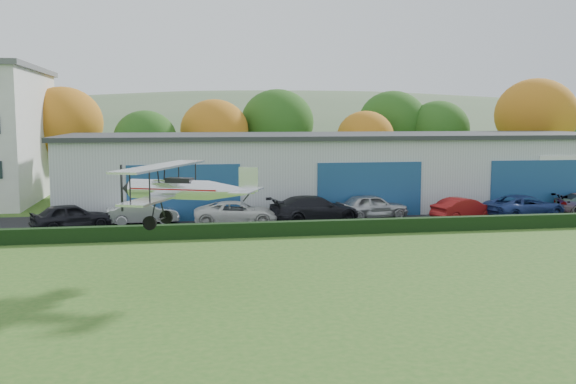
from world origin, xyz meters
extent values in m
plane|color=#2D5C1D|center=(0.00, 0.00, 0.00)|extent=(300.00, 300.00, 0.00)
cube|color=black|center=(3.00, 21.00, 0.03)|extent=(48.00, 9.00, 0.05)
cube|color=black|center=(3.00, 16.20, 0.40)|extent=(46.00, 0.60, 0.80)
cube|color=#B2B7BC|center=(5.00, 28.00, 2.50)|extent=(40.00, 12.00, 5.00)
cube|color=#2D3033|center=(5.00, 28.00, 5.15)|extent=(40.60, 12.60, 0.30)
cube|color=navy|center=(-7.00, 21.95, 1.80)|extent=(7.00, 0.12, 3.60)
cube|color=navy|center=(5.00, 21.95, 1.80)|extent=(7.00, 0.12, 3.60)
cube|color=navy|center=(17.00, 21.95, 1.80)|extent=(7.00, 0.12, 3.60)
cylinder|color=#3D2614|center=(-17.00, 40.00, 1.57)|extent=(0.36, 0.36, 3.15)
ellipsoid|color=#AA6514|center=(-17.00, 40.00, 6.03)|extent=(6.84, 6.84, 6.16)
cylinder|color=#3D2614|center=(-10.00, 38.00, 1.22)|extent=(0.36, 0.36, 2.45)
ellipsoid|color=#1E4C14|center=(-10.00, 38.00, 4.69)|extent=(5.32, 5.32, 4.79)
cylinder|color=#3D2614|center=(-4.00, 40.00, 1.40)|extent=(0.36, 0.36, 2.80)
ellipsoid|color=#AA6514|center=(-4.00, 40.00, 5.36)|extent=(6.08, 6.08, 5.47)
cylinder|color=#3D2614|center=(2.00, 42.00, 1.57)|extent=(0.36, 0.36, 3.15)
ellipsoid|color=#1E4C14|center=(2.00, 42.00, 6.03)|extent=(6.84, 6.84, 6.16)
cylinder|color=#3D2614|center=(10.00, 40.00, 1.22)|extent=(0.36, 0.36, 2.45)
ellipsoid|color=#AA6514|center=(10.00, 40.00, 4.69)|extent=(5.32, 5.32, 4.79)
cylinder|color=#3D2614|center=(18.00, 42.00, 1.40)|extent=(0.36, 0.36, 2.80)
ellipsoid|color=#1E4C14|center=(18.00, 42.00, 5.36)|extent=(6.08, 6.08, 5.47)
cylinder|color=#3D2614|center=(26.00, 38.00, 1.75)|extent=(0.36, 0.36, 3.50)
ellipsoid|color=#AA6514|center=(26.00, 38.00, 6.70)|extent=(7.60, 7.60, 6.84)
cylinder|color=#3D2614|center=(30.00, 42.00, 1.22)|extent=(0.36, 0.36, 2.45)
ellipsoid|color=#1E4C14|center=(30.00, 42.00, 4.69)|extent=(5.32, 5.32, 4.79)
cylinder|color=#3D2614|center=(14.00, 44.00, 1.57)|extent=(0.36, 0.36, 3.15)
ellipsoid|color=#1E4C14|center=(14.00, 44.00, 6.03)|extent=(6.84, 6.84, 6.16)
ellipsoid|color=#4C6642|center=(20.00, 140.00, -15.40)|extent=(320.00, 196.00, 56.00)
ellipsoid|color=#4C6642|center=(90.00, 140.00, -9.90)|extent=(240.00, 126.00, 36.00)
imported|color=black|center=(-13.52, 20.00, 0.82)|extent=(4.86, 3.42, 1.54)
imported|color=silver|center=(-9.53, 21.26, 0.75)|extent=(4.42, 2.00, 1.41)
imported|color=silver|center=(-3.86, 19.93, 0.77)|extent=(5.42, 2.91, 1.45)
imported|color=black|center=(0.91, 20.08, 0.88)|extent=(6.13, 3.62, 1.67)
imported|color=silver|center=(4.88, 21.03, 0.85)|extent=(4.91, 2.61, 1.59)
imported|color=maroon|center=(10.42, 19.34, 0.77)|extent=(4.61, 2.74, 1.43)
imported|color=navy|center=(14.48, 19.31, 0.81)|extent=(5.97, 3.87, 1.53)
cylinder|color=silver|center=(-7.75, 6.99, 3.72)|extent=(3.29, 2.00, 0.77)
cone|color=silver|center=(-5.39, 5.97, 3.72)|extent=(2.04, 1.46, 0.77)
cone|color=black|center=(-9.44, 7.72, 3.72)|extent=(0.70, 0.88, 0.77)
cube|color=#9F0D0B|center=(-7.51, 6.89, 3.77)|extent=(3.61, 2.15, 0.05)
cube|color=black|center=(-7.35, 6.82, 4.08)|extent=(1.15, 0.88, 0.21)
cube|color=silver|center=(-7.90, 7.06, 3.47)|extent=(3.43, 6.08, 0.09)
cube|color=silver|center=(-8.06, 7.13, 4.62)|extent=(3.65, 6.43, 0.09)
cylinder|color=black|center=(-9.14, 5.17, 4.05)|extent=(0.07, 0.07, 1.11)
cylinder|color=black|center=(-8.44, 4.86, 4.05)|extent=(0.07, 0.07, 1.11)
cylinder|color=black|center=(-7.37, 9.26, 4.05)|extent=(0.07, 0.07, 1.11)
cylinder|color=black|center=(-6.67, 8.95, 4.05)|extent=(0.07, 0.07, 1.11)
cylinder|color=black|center=(-8.18, 6.85, 4.32)|extent=(0.12, 0.19, 0.64)
cylinder|color=black|center=(-7.94, 7.40, 4.32)|extent=(0.12, 0.19, 0.64)
cylinder|color=black|center=(-8.36, 6.86, 2.99)|extent=(0.29, 0.57, 1.05)
cylinder|color=black|center=(-8.07, 7.53, 2.99)|extent=(0.29, 0.57, 1.05)
cylinder|color=black|center=(-8.22, 7.19, 2.48)|extent=(0.70, 1.52, 0.06)
cylinder|color=black|center=(-8.52, 6.49, 2.48)|extent=(0.55, 0.33, 0.55)
cylinder|color=black|center=(-7.91, 7.90, 2.48)|extent=(0.55, 0.33, 0.55)
cylinder|color=black|center=(-4.84, 5.73, 3.51)|extent=(0.31, 0.17, 0.36)
cube|color=silver|center=(-4.84, 5.73, 3.77)|extent=(1.59, 2.35, 0.05)
cube|color=silver|center=(-4.76, 5.70, 4.19)|extent=(0.73, 0.35, 0.94)
cube|color=black|center=(-9.65, 7.81, 3.72)|extent=(0.09, 0.11, 1.88)
camera|label=1|loc=(-7.49, -19.07, 6.60)|focal=40.87mm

